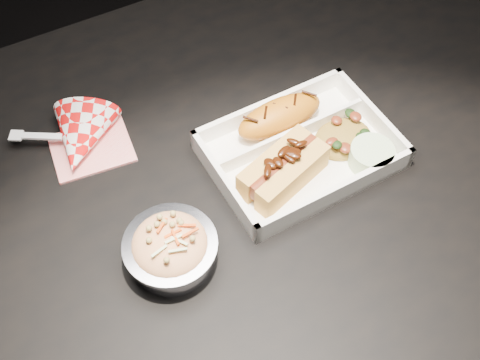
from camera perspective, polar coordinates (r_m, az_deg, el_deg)
name	(u,v)px	position (r m, az deg, el deg)	size (l,w,h in m)	color
dining_table	(205,220)	(0.90, -3.35, -3.85)	(1.20, 0.80, 0.75)	black
food_tray	(300,152)	(0.84, 5.67, 2.66)	(0.25, 0.18, 0.04)	white
fried_pastry	(280,116)	(0.86, 3.78, 6.06)	(0.13, 0.05, 0.05)	#C66F13
hotdog	(283,169)	(0.80, 4.14, 1.09)	(0.13, 0.09, 0.06)	gold
fried_rice_mound	(344,134)	(0.86, 9.83, 4.33)	(0.09, 0.07, 0.03)	#A57F2F
cupcake_liner	(371,156)	(0.84, 12.33, 2.22)	(0.06, 0.06, 0.03)	beige
foil_coleslaw_cup	(171,248)	(0.74, -6.60, -6.42)	(0.12, 0.12, 0.07)	silver
napkin_fork	(80,139)	(0.87, -14.89, 3.73)	(0.16, 0.15, 0.10)	red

